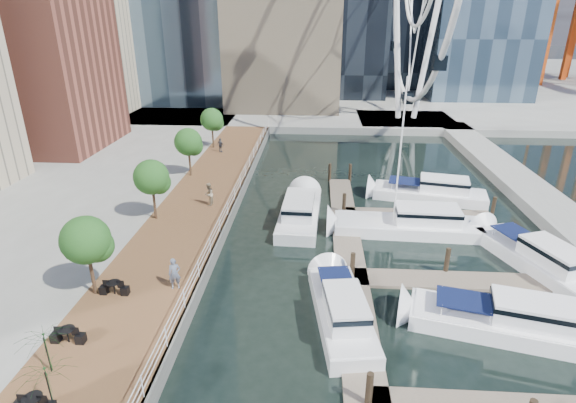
% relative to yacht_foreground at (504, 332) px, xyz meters
% --- Properties ---
extents(ground, '(520.00, 520.00, 0.00)m').
position_rel_yacht_foreground_xyz_m(ground, '(-10.56, -3.30, 0.00)').
color(ground, black).
rests_on(ground, ground).
extents(boardwalk, '(6.00, 60.00, 1.00)m').
position_rel_yacht_foreground_xyz_m(boardwalk, '(-19.56, 11.70, 0.50)').
color(boardwalk, brown).
rests_on(boardwalk, ground).
extents(seawall, '(0.25, 60.00, 1.00)m').
position_rel_yacht_foreground_xyz_m(seawall, '(-16.56, 11.70, 0.50)').
color(seawall, '#595954').
rests_on(seawall, ground).
extents(land_far, '(200.00, 114.00, 1.00)m').
position_rel_yacht_foreground_xyz_m(land_far, '(-10.56, 98.70, 0.50)').
color(land_far, gray).
rests_on(land_far, ground).
extents(breakwater, '(4.00, 60.00, 1.00)m').
position_rel_yacht_foreground_xyz_m(breakwater, '(9.44, 16.70, 0.50)').
color(breakwater, gray).
rests_on(breakwater, ground).
extents(pier, '(14.00, 12.00, 1.00)m').
position_rel_yacht_foreground_xyz_m(pier, '(3.44, 48.70, 0.50)').
color(pier, gray).
rests_on(pier, ground).
extents(railing, '(0.10, 60.00, 1.05)m').
position_rel_yacht_foreground_xyz_m(railing, '(-16.66, 11.70, 1.52)').
color(railing, white).
rests_on(railing, boardwalk).
extents(floating_docks, '(16.00, 34.00, 2.60)m').
position_rel_yacht_foreground_xyz_m(floating_docks, '(-2.60, 6.68, 0.49)').
color(floating_docks, '#6D6051').
rests_on(floating_docks, ground).
extents(street_trees, '(2.60, 42.60, 4.60)m').
position_rel_yacht_foreground_xyz_m(street_trees, '(-21.96, 10.70, 4.29)').
color(street_trees, '#3F2B1C').
rests_on(street_trees, ground).
extents(cafe_tables, '(2.50, 13.70, 0.74)m').
position_rel_yacht_foreground_xyz_m(cafe_tables, '(-20.96, -5.30, 1.37)').
color(cafe_tables, black).
rests_on(cafe_tables, ground).
extents(yacht_foreground, '(10.91, 5.33, 2.15)m').
position_rel_yacht_foreground_xyz_m(yacht_foreground, '(0.00, 0.00, 0.00)').
color(yacht_foreground, white).
rests_on(yacht_foreground, ground).
extents(pedestrian_near, '(0.77, 0.62, 1.83)m').
position_rel_yacht_foreground_xyz_m(pedestrian_near, '(-17.69, 1.52, 1.91)').
color(pedestrian_near, '#535C6E').
rests_on(pedestrian_near, boardwalk).
extents(pedestrian_mid, '(0.75, 0.94, 1.88)m').
position_rel_yacht_foreground_xyz_m(pedestrian_mid, '(-18.50, 13.49, 1.94)').
color(pedestrian_mid, gray).
rests_on(pedestrian_mid, boardwalk).
extents(pedestrian_far, '(1.00, 0.82, 1.59)m').
position_rel_yacht_foreground_xyz_m(pedestrian_far, '(-20.70, 28.82, 1.79)').
color(pedestrian_far, '#353742').
rests_on(pedestrian_far, boardwalk).
extents(moored_yachts, '(20.42, 35.87, 11.50)m').
position_rel_yacht_foreground_xyz_m(moored_yachts, '(-2.91, 9.43, 0.00)').
color(moored_yachts, white).
rests_on(moored_yachts, ground).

